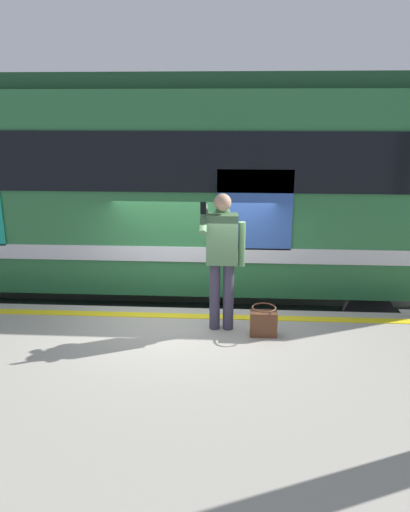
# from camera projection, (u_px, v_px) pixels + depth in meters

# --- Properties ---
(ground_plane) EXTENTS (24.30, 24.30, 0.00)m
(ground_plane) POSITION_uv_depth(u_px,v_px,m) (191.00, 370.00, 7.48)
(ground_plane) COLOR #3D3D3F
(platform) EXTENTS (16.20, 4.39, 1.03)m
(platform) POSITION_uv_depth(u_px,v_px,m) (172.00, 432.00, 5.24)
(platform) COLOR #9E998E
(platform) RESTS_ON ground
(safety_line) EXTENTS (15.88, 0.16, 0.01)m
(safety_line) POSITION_uv_depth(u_px,v_px,m) (188.00, 316.00, 6.90)
(safety_line) COLOR yellow
(safety_line) RESTS_ON platform
(track_rail_near) EXTENTS (21.06, 0.08, 0.16)m
(track_rail_near) POSITION_uv_depth(u_px,v_px,m) (197.00, 328.00, 8.71)
(track_rail_near) COLOR slate
(track_rail_near) RESTS_ON ground
(track_rail_far) EXTENTS (21.06, 0.08, 0.16)m
(track_rail_far) POSITION_uv_depth(u_px,v_px,m) (202.00, 299.00, 10.08)
(track_rail_far) COLOR slate
(track_rail_far) RESTS_ON ground
(train_carriage) EXTENTS (12.89, 2.77, 4.21)m
(train_carriage) POSITION_uv_depth(u_px,v_px,m) (126.00, 179.00, 8.73)
(train_carriage) COLOR #2D723F
(train_carriage) RESTS_ON ground
(passenger) EXTENTS (0.57, 0.55, 1.82)m
(passenger) POSITION_uv_depth(u_px,v_px,m) (222.00, 251.00, 6.22)
(passenger) COLOR #383347
(passenger) RESTS_ON platform
(handbag) EXTENTS (0.35, 0.31, 0.40)m
(handbag) POSITION_uv_depth(u_px,v_px,m) (263.00, 322.00, 6.27)
(handbag) COLOR #59331E
(handbag) RESTS_ON platform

